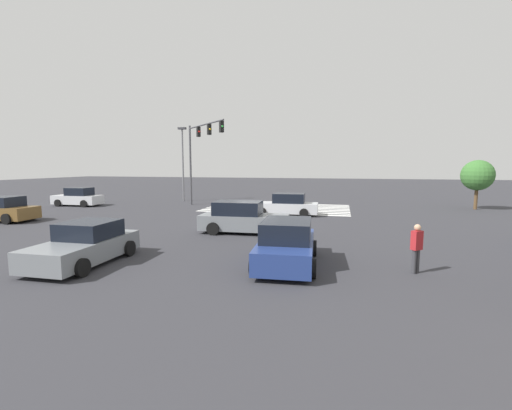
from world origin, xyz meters
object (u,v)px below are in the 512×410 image
(car_3, at_px, (286,205))
(street_light_pole_a, at_px, (183,157))
(traffic_signal_mast, at_px, (200,145))
(car_1, at_px, (2,209))
(pedestrian, at_px, (417,246))
(tree_corner_a, at_px, (478,175))
(car_4, at_px, (85,245))
(car_6, at_px, (287,244))
(car_0, at_px, (78,198))
(car_2, at_px, (242,218))

(car_3, distance_m, street_light_pole_a, 14.31)
(traffic_signal_mast, bearing_deg, car_1, -88.73)
(pedestrian, relative_size, tree_corner_a, 0.41)
(car_3, height_order, street_light_pole_a, street_light_pole_a)
(car_4, height_order, car_6, car_6)
(traffic_signal_mast, height_order, car_0, traffic_signal_mast)
(car_2, distance_m, car_3, 7.20)
(car_0, xyz_separation_m, car_2, (-17.75, 8.29, 0.05))
(car_4, bearing_deg, traffic_signal_mast, -172.75)
(pedestrian, height_order, tree_corner_a, tree_corner_a)
(car_4, bearing_deg, pedestrian, 96.60)
(car_6, xyz_separation_m, pedestrian, (-4.37, -0.04, 0.17))
(street_light_pole_a, bearing_deg, car_1, 68.61)
(car_2, bearing_deg, street_light_pole_a, 122.89)
(car_6, bearing_deg, tree_corner_a, -36.95)
(pedestrian, xyz_separation_m, street_light_pole_a, (18.06, -19.81, 3.54))
(car_0, bearing_deg, pedestrian, 149.73)
(car_6, height_order, tree_corner_a, tree_corner_a)
(car_0, relative_size, car_1, 1.00)
(car_2, bearing_deg, car_6, -61.88)
(traffic_signal_mast, height_order, pedestrian, traffic_signal_mast)
(car_0, height_order, tree_corner_a, tree_corner_a)
(traffic_signal_mast, relative_size, car_4, 1.65)
(car_0, xyz_separation_m, tree_corner_a, (-33.66, -5.76, 2.06))
(car_2, distance_m, car_6, 6.25)
(car_0, distance_m, car_2, 19.59)
(car_2, height_order, tree_corner_a, tree_corner_a)
(traffic_signal_mast, distance_m, car_0, 12.15)
(traffic_signal_mast, distance_m, car_4, 17.66)
(car_0, bearing_deg, car_1, 98.57)
(car_4, bearing_deg, car_6, 101.02)
(car_3, xyz_separation_m, car_4, (5.25, 14.06, -0.03))
(car_1, bearing_deg, traffic_signal_mast, 44.77)
(street_light_pole_a, bearing_deg, car_0, 40.35)
(traffic_signal_mast, distance_m, car_2, 12.72)
(traffic_signal_mast, relative_size, pedestrian, 4.29)
(car_4, bearing_deg, car_1, -120.87)
(car_0, relative_size, pedestrian, 2.56)
(car_3, bearing_deg, street_light_pole_a, -34.14)
(car_4, distance_m, car_6, 7.44)
(car_6, xyz_separation_m, street_light_pole_a, (13.68, -19.85, 3.71))
(traffic_signal_mast, distance_m, street_light_pole_a, 6.06)
(traffic_signal_mast, relative_size, car_3, 1.48)
(car_6, xyz_separation_m, tree_corner_a, (-12.68, -19.41, 2.03))
(car_1, xyz_separation_m, car_4, (-12.14, 6.85, -0.08))
(car_3, relative_size, car_6, 1.05)
(car_4, bearing_deg, car_3, 158.09)
(car_3, height_order, car_6, car_6)
(car_0, bearing_deg, street_light_pole_a, -141.69)
(pedestrian, bearing_deg, car_0, 20.24)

